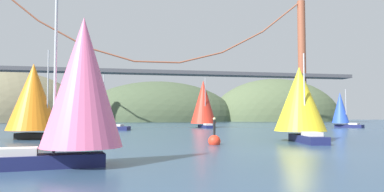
# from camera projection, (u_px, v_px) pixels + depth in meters

# --- Properties ---
(ground_plane) EXTENTS (360.00, 360.00, 0.00)m
(ground_plane) POSITION_uv_depth(u_px,v_px,m) (300.00, 153.00, 24.20)
(ground_plane) COLOR #2D4760
(headland_left) EXTENTS (58.65, 44.00, 41.02)m
(headland_left) POSITION_uv_depth(u_px,v_px,m) (12.00, 122.00, 145.45)
(headland_left) COLOR #6B664C
(headland_left) RESTS_ON ground_plane
(headland_right) EXTENTS (63.04, 44.00, 39.66)m
(headland_right) POSITION_uv_depth(u_px,v_px,m) (276.00, 121.00, 168.20)
(headland_right) COLOR #4C5B3D
(headland_right) RESTS_ON ground_plane
(headland_center) EXTENTS (70.09, 44.00, 35.12)m
(headland_center) POSITION_uv_depth(u_px,v_px,m) (159.00, 121.00, 157.32)
(headland_center) COLOR #425138
(headland_center) RESTS_ON ground_plane
(suspension_bridge) EXTENTS (140.21, 6.00, 44.22)m
(suspension_bridge) POSITION_uv_depth(u_px,v_px,m) (157.00, 66.00, 118.22)
(suspension_bridge) COLOR brown
(suspension_bridge) RESTS_ON ground_plane
(sailboat_yellow_sail) EXTENTS (6.03, 8.70, 8.62)m
(sailboat_yellow_sail) POSITION_uv_depth(u_px,v_px,m) (300.00, 101.00, 36.09)
(sailboat_yellow_sail) COLOR #191E4C
(sailboat_yellow_sail) RESTS_ON ground_plane
(sailboat_green_sail) EXTENTS (9.07, 5.78, 9.73)m
(sailboat_green_sail) POSITION_uv_depth(u_px,v_px,m) (95.00, 104.00, 62.61)
(sailboat_green_sail) COLOR #191E4C
(sailboat_green_sail) RESTS_ON ground_plane
(sailboat_scarlet_sail) EXTENTS (5.58, 8.73, 10.50)m
(sailboat_scarlet_sail) POSITION_uv_depth(u_px,v_px,m) (203.00, 103.00, 76.85)
(sailboat_scarlet_sail) COLOR #191E4C
(sailboat_scarlet_sail) RESTS_ON ground_plane
(sailboat_pink_spinnaker) EXTENTS (7.36, 4.65, 8.75)m
(sailboat_pink_spinnaker) POSITION_uv_depth(u_px,v_px,m) (80.00, 86.00, 18.20)
(sailboat_pink_spinnaker) COLOR #191E4C
(sailboat_pink_spinnaker) RESTS_ON ground_plane
(sailboat_blue_spinnaker) EXTENTS (5.51, 6.78, 8.16)m
(sailboat_blue_spinnaker) POSITION_uv_depth(u_px,v_px,m) (341.00, 109.00, 76.74)
(sailboat_blue_spinnaker) COLOR #191E4C
(sailboat_blue_spinnaker) RESTS_ON ground_plane
(sailboat_orange_sail) EXTENTS (9.97, 6.99, 9.69)m
(sailboat_orange_sail) POSITION_uv_depth(u_px,v_px,m) (34.00, 99.00, 39.00)
(sailboat_orange_sail) COLOR black
(sailboat_orange_sail) RESTS_ON ground_plane
(channel_buoy) EXTENTS (1.10, 1.10, 2.64)m
(channel_buoy) POSITION_uv_depth(u_px,v_px,m) (214.00, 140.00, 31.38)
(channel_buoy) COLOR red
(channel_buoy) RESTS_ON ground_plane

